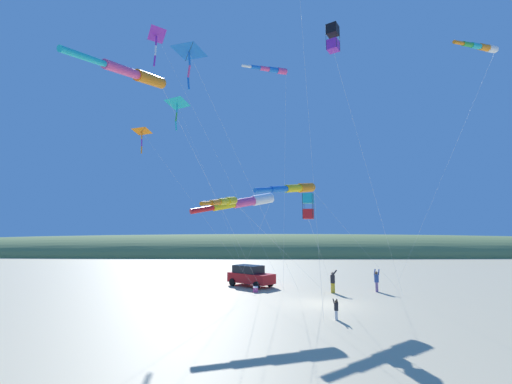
% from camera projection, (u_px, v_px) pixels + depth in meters
% --- Properties ---
extents(ground_plane, '(600.00, 600.00, 0.00)m').
position_uv_depth(ground_plane, '(323.00, 304.00, 22.56)').
color(ground_plane, '#C6B58C').
extents(dune_ridge_grassy, '(28.00, 240.00, 9.40)m').
position_uv_depth(dune_ridge_grassy, '(277.00, 254.00, 77.12)').
color(dune_ridge_grassy, '#6B844C').
rests_on(dune_ridge_grassy, ground_plane).
extents(parked_car, '(4.21, 4.46, 1.85)m').
position_uv_depth(parked_car, '(250.00, 275.00, 30.31)').
color(parked_car, red).
rests_on(parked_car, ground_plane).
extents(cooler_box, '(0.62, 0.42, 0.42)m').
position_uv_depth(cooler_box, '(256.00, 289.00, 27.27)').
color(cooler_box, '#EF4C93').
rests_on(cooler_box, ground_plane).
extents(person_adult_flyer, '(0.65, 0.60, 1.80)m').
position_uv_depth(person_adult_flyer, '(377.00, 280.00, 27.36)').
color(person_adult_flyer, '#8E6B9E').
rests_on(person_adult_flyer, ground_plane).
extents(person_child_green_jacket, '(0.54, 0.63, 1.82)m').
position_uv_depth(person_child_green_jacket, '(333.00, 280.00, 26.85)').
color(person_child_green_jacket, gold).
rests_on(person_child_green_jacket, ground_plane).
extents(person_child_grey_jacket, '(0.42, 0.38, 1.16)m').
position_uv_depth(person_child_grey_jacket, '(336.00, 308.00, 18.43)').
color(person_child_grey_jacket, silver).
rests_on(person_child_grey_jacket, ground_plane).
extents(kite_delta_purple_drifting, '(2.80, 9.99, 13.05)m').
position_uv_depth(kite_delta_purple_drifting, '(142.00, 132.00, 26.38)').
color(kite_delta_purple_drifting, orange).
rests_on(kite_delta_purple_drifting, ground_plane).
extents(kite_windsock_blue_topmost, '(11.40, 5.56, 7.69)m').
position_uv_depth(kite_windsock_blue_topmost, '(246.00, 202.00, 23.22)').
color(kite_windsock_blue_topmost, white).
rests_on(kite_windsock_blue_topmost, ground_plane).
extents(kite_windsock_orange_high_right, '(7.49, 12.29, 8.83)m').
position_uv_depth(kite_windsock_orange_high_right, '(294.00, 188.00, 25.53)').
color(kite_windsock_orange_high_right, orange).
rests_on(kite_windsock_orange_high_right, ground_plane).
extents(kite_windsock_red_high_left, '(18.24, 7.03, 12.80)m').
position_uv_depth(kite_windsock_red_high_left, '(136.00, 75.00, 15.31)').
color(kite_windsock_red_high_left, orange).
rests_on(kite_windsock_red_high_left, ground_plane).
extents(kite_windsock_white_trailing, '(15.14, 7.69, 6.48)m').
position_uv_depth(kite_windsock_white_trailing, '(224.00, 202.00, 15.06)').
color(kite_windsock_white_trailing, yellow).
rests_on(kite_windsock_white_trailing, ground_plane).
extents(kite_windsock_small_distant, '(10.93, 4.86, 18.16)m').
position_uv_depth(kite_windsock_small_distant, '(481.00, 47.00, 23.14)').
color(kite_windsock_small_distant, white).
rests_on(kite_windsock_small_distant, ground_plane).
extents(kite_box_rainbow_low_near, '(6.54, 3.25, 7.30)m').
position_uv_depth(kite_box_rainbow_low_near, '(308.00, 206.00, 21.61)').
color(kite_box_rainbow_low_near, '#1EB7C6').
rests_on(kite_box_rainbow_low_near, ground_plane).
extents(kite_delta_checkered_midright, '(5.77, 10.95, 20.74)m').
position_uv_depth(kite_delta_checkered_midright, '(156.00, 35.00, 26.29)').
color(kite_delta_checkered_midright, purple).
rests_on(kite_delta_checkered_midright, ground_plane).
extents(kite_delta_teal_far_right, '(11.56, 8.52, 15.87)m').
position_uv_depth(kite_delta_teal_far_right, '(189.00, 53.00, 19.97)').
color(kite_delta_teal_far_right, blue).
rests_on(kite_delta_teal_far_right, ground_plane).
extents(kite_windsock_yellow_midlevel, '(6.60, 3.42, 17.09)m').
position_uv_depth(kite_windsock_yellow_midlevel, '(271.00, 70.00, 24.71)').
color(kite_windsock_yellow_midlevel, '#EF4C93').
rests_on(kite_windsock_yellow_midlevel, ground_plane).
extents(kite_delta_magenta_far_left, '(2.25, 8.99, 18.86)m').
position_uv_depth(kite_delta_magenta_far_left, '(177.00, 104.00, 35.08)').
color(kite_delta_magenta_far_left, '#1EB7C6').
rests_on(kite_delta_magenta_far_left, ground_plane).
extents(kite_box_striped_overhead, '(8.62, 7.15, 16.89)m').
position_uv_depth(kite_box_striped_overhead, '(333.00, 38.00, 19.56)').
color(kite_box_striped_overhead, black).
rests_on(kite_box_striped_overhead, ground_plane).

